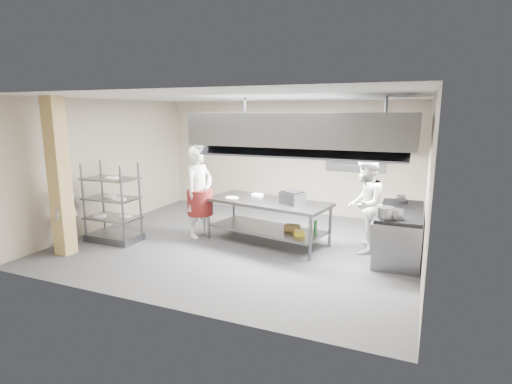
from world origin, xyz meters
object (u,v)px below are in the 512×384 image
at_px(island, 267,222).
at_px(chef_plating, 67,212).
at_px(griddle, 292,198).
at_px(pass_rack, 112,203).
at_px(chef_line, 365,205).
at_px(cooking_range, 399,234).
at_px(chef_head, 200,192).
at_px(stockpot, 386,213).

distance_m(island, chef_plating, 4.00).
bearing_deg(griddle, pass_rack, -134.72).
relative_size(pass_rack, chef_plating, 1.08).
bearing_deg(island, chef_line, 17.33).
relative_size(cooking_range, griddle, 4.46).
xyz_separation_m(chef_plating, griddle, (4.02, 1.92, 0.24)).
distance_m(cooking_range, chef_head, 4.19).
xyz_separation_m(pass_rack, griddle, (3.61, 1.13, 0.18)).
distance_m(cooking_range, chef_plating, 6.48).
xyz_separation_m(pass_rack, chef_head, (1.54, 1.00, 0.16)).
distance_m(island, cooking_range, 2.62).
height_order(chef_head, griddle, chef_head).
bearing_deg(cooking_range, island, -174.04).
bearing_deg(griddle, cooking_range, 35.72).
bearing_deg(cooking_range, stockpot, -106.30).
height_order(chef_line, griddle, chef_line).
height_order(cooking_range, chef_plating, chef_plating).
height_order(pass_rack, chef_plating, pass_rack).
relative_size(island, chef_line, 1.37).
height_order(pass_rack, griddle, pass_rack).
xyz_separation_m(cooking_range, chef_head, (-4.13, -0.42, 0.57)).
height_order(chef_head, chef_plating, chef_head).
distance_m(chef_plating, stockpot, 6.05).
xyz_separation_m(chef_line, chef_plating, (-5.42, -2.17, -0.17)).
bearing_deg(stockpot, chef_head, 175.29).
relative_size(island, stockpot, 9.10).
relative_size(island, cooking_range, 1.29).
bearing_deg(chef_head, cooking_range, -70.63).
xyz_separation_m(chef_head, griddle, (2.07, 0.14, 0.03)).
relative_size(pass_rack, chef_head, 0.84).
height_order(chef_plating, griddle, chef_plating).
bearing_deg(chef_line, island, -79.55).
bearing_deg(chef_line, chef_head, -80.03).
relative_size(pass_rack, stockpot, 5.89).
height_order(island, chef_line, chef_line).
xyz_separation_m(island, pass_rack, (-3.06, -1.15, 0.38)).
xyz_separation_m(cooking_range, stockpot, (-0.22, -0.75, 0.58)).
distance_m(island, chef_line, 2.01).
bearing_deg(island, cooking_range, 16.51).
distance_m(cooking_range, stockpot, 0.97).
bearing_deg(chef_head, stockpot, -81.20).
distance_m(chef_line, griddle, 1.42).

